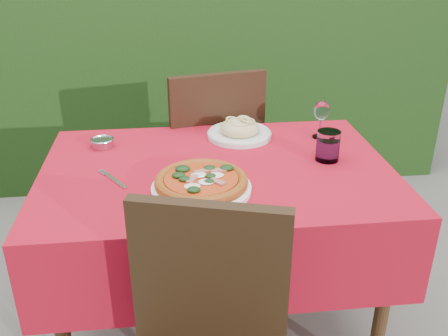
{
  "coord_description": "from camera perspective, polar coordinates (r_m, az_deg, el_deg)",
  "views": [
    {
      "loc": [
        -0.16,
        -1.62,
        1.52
      ],
      "look_at": [
        0.02,
        -0.05,
        0.77
      ],
      "focal_mm": 40.0,
      "sensor_mm": 36.0,
      "label": 1
    }
  ],
  "objects": [
    {
      "name": "hedge",
      "position": [
        3.23,
        -3.74,
        14.68
      ],
      "size": [
        3.2,
        0.55,
        1.78
      ],
      "color": "black",
      "rests_on": "ground"
    },
    {
      "name": "pasta_plate",
      "position": [
        2.06,
        1.78,
        4.29
      ],
      "size": [
        0.27,
        0.27,
        0.08
      ],
      "rotation": [
        0.0,
        0.0,
        -0.03
      ],
      "color": "white",
      "rests_on": "dining_table"
    },
    {
      "name": "pizza_plate",
      "position": [
        1.63,
        -2.61,
        -1.76
      ],
      "size": [
        0.34,
        0.34,
        0.06
      ],
      "rotation": [
        0.0,
        0.0,
        -0.15
      ],
      "color": "white",
      "rests_on": "dining_table"
    },
    {
      "name": "dining_table",
      "position": [
        1.87,
        -0.79,
        -4.11
      ],
      "size": [
        1.26,
        0.86,
        0.75
      ],
      "color": "#482917",
      "rests_on": "ground"
    },
    {
      "name": "fork",
      "position": [
        1.74,
        -12.33,
        -1.41
      ],
      "size": [
        0.13,
        0.18,
        0.01
      ],
      "primitive_type": "cube",
      "rotation": [
        0.0,
        0.0,
        0.58
      ],
      "color": "silver",
      "rests_on": "dining_table"
    },
    {
      "name": "chair_far",
      "position": [
        2.4,
        -1.47,
        1.79
      ],
      "size": [
        0.52,
        0.52,
        0.97
      ],
      "rotation": [
        0.0,
        0.0,
        3.35
      ],
      "color": "black",
      "rests_on": "ground"
    },
    {
      "name": "water_glass",
      "position": [
        1.88,
        11.78,
        2.35
      ],
      "size": [
        0.09,
        0.09,
        0.11
      ],
      "color": "white",
      "rests_on": "dining_table"
    },
    {
      "name": "steel_ramekin",
      "position": [
        2.02,
        -13.72,
        2.76
      ],
      "size": [
        0.08,
        0.08,
        0.03
      ],
      "primitive_type": "cylinder",
      "color": "#B2B2B9",
      "rests_on": "dining_table"
    },
    {
      "name": "ground",
      "position": [
        2.23,
        -0.69,
        -17.58
      ],
      "size": [
        60.0,
        60.0,
        0.0
      ],
      "primitive_type": "plane",
      "color": "#605C57",
      "rests_on": "ground"
    },
    {
      "name": "wine_glass",
      "position": [
        2.06,
        11.07,
        6.29
      ],
      "size": [
        0.06,
        0.06,
        0.16
      ],
      "color": "white",
      "rests_on": "dining_table"
    }
  ]
}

